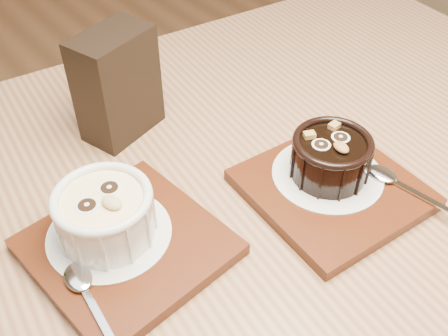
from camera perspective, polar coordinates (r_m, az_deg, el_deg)
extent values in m
cube|color=brown|center=(0.61, -0.30, -5.88)|extent=(1.28, 0.92, 0.04)
cylinder|color=brown|center=(1.32, 12.22, 2.41)|extent=(0.06, 0.06, 0.71)
cube|color=#54220E|center=(0.56, -10.47, -8.43)|extent=(0.20, 0.20, 0.01)
cylinder|color=silver|center=(0.56, -12.37, -6.98)|extent=(0.13, 0.13, 0.00)
cylinder|color=white|center=(0.54, -12.76, -5.18)|extent=(0.10, 0.10, 0.05)
cylinder|color=#FFE29B|center=(0.53, -13.15, -3.41)|extent=(0.08, 0.08, 0.00)
torus|color=white|center=(0.52, -13.21, -3.14)|extent=(0.10, 0.10, 0.01)
cylinder|color=black|center=(0.52, -14.70, -3.90)|extent=(0.02, 0.02, 0.00)
cylinder|color=black|center=(0.53, -12.37, -2.07)|extent=(0.02, 0.02, 0.00)
ellipsoid|color=tan|center=(0.51, -12.11, -3.67)|extent=(0.02, 0.03, 0.01)
cube|color=#54220E|center=(0.62, 11.63, -2.25)|extent=(0.19, 0.19, 0.01)
cylinder|color=silver|center=(0.62, 11.19, -0.68)|extent=(0.13, 0.13, 0.00)
cylinder|color=black|center=(0.61, 11.48, 0.95)|extent=(0.09, 0.09, 0.05)
cylinder|color=black|center=(0.60, 11.76, 2.51)|extent=(0.07, 0.07, 0.00)
torus|color=black|center=(0.59, 11.81, 2.77)|extent=(0.09, 0.09, 0.01)
cylinder|color=black|center=(0.59, 10.54, 2.56)|extent=(0.02, 0.02, 0.00)
cylinder|color=black|center=(0.60, 12.59, 3.33)|extent=(0.02, 0.02, 0.00)
ellipsoid|color=#936030|center=(0.58, 12.65, 2.22)|extent=(0.02, 0.02, 0.01)
cube|color=olive|center=(0.60, 9.28, 3.57)|extent=(0.02, 0.01, 0.01)
cube|color=olive|center=(0.61, 11.91, 4.52)|extent=(0.01, 0.01, 0.01)
cube|color=black|center=(0.68, -11.55, 8.88)|extent=(0.11, 0.09, 0.14)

